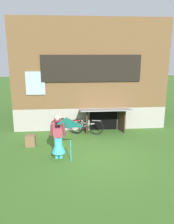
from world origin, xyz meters
The scene contains 7 objects.
ground_plane centered at (0.00, 0.00, 0.00)m, with size 60.00×60.00×0.00m, color #386023.
log_house centered at (0.00, 5.52, 2.72)m, with size 7.68×6.17×5.43m.
person centered at (-1.53, -0.11, 0.71)m, with size 0.61×0.53×1.67m.
kite centered at (-1.20, -0.63, 1.34)m, with size 0.89×0.87×1.64m.
bicycle_silver centered at (-0.27, 2.45, 0.37)m, with size 1.59×0.57×0.76m.
bicycle_red centered at (-1.23, 2.62, 0.36)m, with size 1.56×0.51×0.74m.
wooden_crate centered at (-2.74, 1.14, 0.24)m, with size 0.39×0.33×0.48m, color brown.
Camera 1 is at (-1.13, -8.06, 3.86)m, focal length 36.82 mm.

